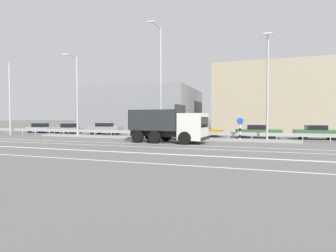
{
  "coord_description": "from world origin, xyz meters",
  "views": [
    {
      "loc": [
        9.84,
        -23.01,
        2.17
      ],
      "look_at": [
        2.16,
        -0.02,
        1.38
      ],
      "focal_mm": 28.0,
      "sensor_mm": 36.0,
      "label": 1
    }
  ],
  "objects_px": {
    "parked_car_4": "(201,131)",
    "parked_car_5": "(258,131)",
    "parked_car_2": "(105,129)",
    "parked_car_6": "(317,132)",
    "dump_truck": "(177,128)",
    "street_lamp_3": "(267,84)",
    "street_lamp_2": "(160,78)",
    "parked_car_1": "(69,128)",
    "street_lamp_0": "(8,95)",
    "parked_car_3": "(150,129)",
    "street_lamp_1": "(76,92)",
    "parked_car_0": "(41,128)",
    "median_road_sign": "(240,129)"
  },
  "relations": [
    {
      "from": "street_lamp_1",
      "to": "parked_car_1",
      "type": "xyz_separation_m",
      "value": [
        -5.52,
        5.47,
        -4.25
      ]
    },
    {
      "from": "street_lamp_0",
      "to": "parked_car_4",
      "type": "bearing_deg",
      "value": 12.44
    },
    {
      "from": "parked_car_1",
      "to": "parked_car_5",
      "type": "relative_size",
      "value": 0.82
    },
    {
      "from": "dump_truck",
      "to": "street_lamp_3",
      "type": "height_order",
      "value": "street_lamp_3"
    },
    {
      "from": "dump_truck",
      "to": "street_lamp_0",
      "type": "xyz_separation_m",
      "value": [
        -22.34,
        2.82,
        3.64
      ]
    },
    {
      "from": "street_lamp_2",
      "to": "parked_car_2",
      "type": "relative_size",
      "value": 2.52
    },
    {
      "from": "street_lamp_1",
      "to": "parked_car_5",
      "type": "xyz_separation_m",
      "value": [
        19.01,
        5.24,
        -4.23
      ]
    },
    {
      "from": "parked_car_3",
      "to": "parked_car_5",
      "type": "distance_m",
      "value": 12.27
    },
    {
      "from": "parked_car_4",
      "to": "parked_car_6",
      "type": "xyz_separation_m",
      "value": [
        11.57,
        -0.1,
        0.04
      ]
    },
    {
      "from": "parked_car_0",
      "to": "parked_car_6",
      "type": "distance_m",
      "value": 34.7
    },
    {
      "from": "parked_car_3",
      "to": "parked_car_1",
      "type": "bearing_deg",
      "value": -91.81
    },
    {
      "from": "street_lamp_3",
      "to": "parked_car_0",
      "type": "height_order",
      "value": "street_lamp_3"
    },
    {
      "from": "parked_car_1",
      "to": "parked_car_2",
      "type": "bearing_deg",
      "value": -94.63
    },
    {
      "from": "median_road_sign",
      "to": "street_lamp_3",
      "type": "height_order",
      "value": "street_lamp_3"
    },
    {
      "from": "parked_car_4",
      "to": "parked_car_5",
      "type": "distance_m",
      "value": 6.03
    },
    {
      "from": "dump_truck",
      "to": "parked_car_4",
      "type": "bearing_deg",
      "value": -179.16
    },
    {
      "from": "street_lamp_2",
      "to": "parked_car_3",
      "type": "relative_size",
      "value": 2.53
    },
    {
      "from": "parked_car_0",
      "to": "parked_car_1",
      "type": "distance_m",
      "value": 4.63
    },
    {
      "from": "street_lamp_1",
      "to": "street_lamp_3",
      "type": "distance_m",
      "value": 19.74
    },
    {
      "from": "street_lamp_0",
      "to": "parked_car_3",
      "type": "height_order",
      "value": "street_lamp_0"
    },
    {
      "from": "dump_truck",
      "to": "parked_car_5",
      "type": "xyz_separation_m",
      "value": [
        6.55,
        8.09,
        -0.56
      ]
    },
    {
      "from": "parked_car_6",
      "to": "street_lamp_3",
      "type": "bearing_deg",
      "value": -47.52
    },
    {
      "from": "street_lamp_3",
      "to": "parked_car_5",
      "type": "bearing_deg",
      "value": 98.06
    },
    {
      "from": "parked_car_0",
      "to": "parked_car_2",
      "type": "height_order",
      "value": "parked_car_2"
    },
    {
      "from": "median_road_sign",
      "to": "street_lamp_3",
      "type": "distance_m",
      "value": 4.53
    },
    {
      "from": "parked_car_4",
      "to": "street_lamp_0",
      "type": "bearing_deg",
      "value": -79.67
    },
    {
      "from": "parked_car_2",
      "to": "parked_car_0",
      "type": "bearing_deg",
      "value": -93.71
    },
    {
      "from": "street_lamp_1",
      "to": "parked_car_5",
      "type": "relative_size",
      "value": 1.89
    },
    {
      "from": "dump_truck",
      "to": "median_road_sign",
      "type": "xyz_separation_m",
      "value": [
        5.0,
        3.14,
        -0.14
      ]
    },
    {
      "from": "dump_truck",
      "to": "parked_car_3",
      "type": "distance_m",
      "value": 9.76
    },
    {
      "from": "street_lamp_2",
      "to": "parked_car_6",
      "type": "xyz_separation_m",
      "value": [
        14.69,
        4.97,
        -5.31
      ]
    },
    {
      "from": "parked_car_2",
      "to": "parked_car_4",
      "type": "distance_m",
      "value": 12.56
    },
    {
      "from": "median_road_sign",
      "to": "street_lamp_0",
      "type": "distance_m",
      "value": 27.6
    },
    {
      "from": "parked_car_4",
      "to": "parked_car_5",
      "type": "height_order",
      "value": "parked_car_5"
    },
    {
      "from": "street_lamp_2",
      "to": "parked_car_1",
      "type": "height_order",
      "value": "street_lamp_2"
    },
    {
      "from": "street_lamp_3",
      "to": "parked_car_6",
      "type": "bearing_deg",
      "value": 45.21
    },
    {
      "from": "parked_car_2",
      "to": "parked_car_4",
      "type": "relative_size",
      "value": 0.92
    },
    {
      "from": "parked_car_1",
      "to": "parked_car_5",
      "type": "bearing_deg",
      "value": -91.87
    },
    {
      "from": "parked_car_3",
      "to": "parked_car_4",
      "type": "relative_size",
      "value": 0.91
    },
    {
      "from": "parked_car_1",
      "to": "parked_car_5",
      "type": "height_order",
      "value": "parked_car_5"
    },
    {
      "from": "parked_car_5",
      "to": "parked_car_6",
      "type": "height_order",
      "value": "parked_car_6"
    },
    {
      "from": "street_lamp_1",
      "to": "parked_car_5",
      "type": "bearing_deg",
      "value": 15.42
    },
    {
      "from": "street_lamp_1",
      "to": "parked_car_6",
      "type": "relative_size",
      "value": 2.1
    },
    {
      "from": "parked_car_2",
      "to": "parked_car_3",
      "type": "height_order",
      "value": "parked_car_2"
    },
    {
      "from": "parked_car_0",
      "to": "parked_car_6",
      "type": "height_order",
      "value": "parked_car_6"
    },
    {
      "from": "street_lamp_1",
      "to": "street_lamp_2",
      "type": "distance_m",
      "value": 9.93
    },
    {
      "from": "parked_car_5",
      "to": "street_lamp_3",
      "type": "bearing_deg",
      "value": 4.4
    },
    {
      "from": "street_lamp_1",
      "to": "parked_car_1",
      "type": "distance_m",
      "value": 8.86
    },
    {
      "from": "parked_car_2",
      "to": "parked_car_6",
      "type": "relative_size",
      "value": 1.03
    },
    {
      "from": "dump_truck",
      "to": "parked_car_3",
      "type": "bearing_deg",
      "value": -139.34
    }
  ]
}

